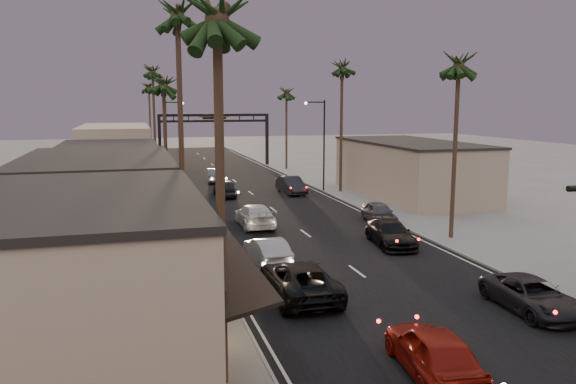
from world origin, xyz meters
TOP-DOWN VIEW (x-y plane):
  - ground at (0.00, 40.00)m, footprint 200.00×200.00m
  - road at (0.00, 45.00)m, footprint 14.00×120.00m
  - sidewalk_left at (-9.50, 52.00)m, footprint 5.00×92.00m
  - sidewalk_right at (9.50, 52.00)m, footprint 5.00×92.00m
  - storefront_near at (-13.00, 12.00)m, footprint 8.00×12.00m
  - storefront_mid at (-13.00, 26.00)m, footprint 8.00×14.00m
  - storefront_far at (-13.00, 42.00)m, footprint 8.00×16.00m
  - storefront_dist at (-13.00, 65.00)m, footprint 8.00×20.00m
  - building_right at (14.00, 40.00)m, footprint 8.00×18.00m
  - arch at (0.00, 70.00)m, footprint 15.20×0.40m
  - streetlight_right at (6.92, 45.00)m, footprint 2.13×0.30m
  - streetlight_left at (-6.92, 58.00)m, footprint 2.13×0.30m
  - palm_la at (-8.60, 9.00)m, footprint 3.20×3.20m
  - palm_lb at (-8.60, 22.00)m, footprint 3.20×3.20m
  - palm_lc at (-8.60, 36.00)m, footprint 3.20×3.20m
  - palm_ld at (-8.60, 55.00)m, footprint 3.20×3.20m
  - palm_ra at (8.60, 24.00)m, footprint 3.20×3.20m
  - palm_rb at (8.60, 44.00)m, footprint 3.20×3.20m
  - palm_rc at (8.60, 64.00)m, footprint 3.20×3.20m
  - palm_far at (-8.30, 78.00)m, footprint 3.20×3.20m
  - oncoming_red at (-2.01, 7.86)m, footprint 2.53×5.07m
  - oncoming_pickup at (-4.02, 16.07)m, footprint 2.87×6.01m
  - oncoming_silver at (-4.19, 21.57)m, footprint 1.84×4.62m
  - oncoming_white at (-2.82, 31.07)m, footprint 2.24×5.51m
  - oncoming_dgrey at (-2.78, 44.47)m, footprint 2.24×4.96m
  - oncoming_grey_far at (-2.19, 54.38)m, footprint 2.28×4.98m
  - curbside_near at (4.90, 11.77)m, footprint 2.50×5.09m
  - curbside_black at (4.10, 23.57)m, footprint 2.78×5.46m
  - curbside_grey at (6.20, 29.80)m, footprint 2.28×4.61m
  - curbside_far at (3.73, 44.57)m, footprint 2.00×5.12m

SIDE VIEW (x-z plane):
  - ground at x=0.00m, z-range 0.00..0.00m
  - road at x=0.00m, z-range -0.01..0.01m
  - sidewalk_left at x=-9.50m, z-range 0.00..0.12m
  - sidewalk_right at x=9.50m, z-range 0.00..0.12m
  - curbside_near at x=4.90m, z-range 0.00..1.39m
  - oncoming_silver at x=-4.19m, z-range 0.00..1.49m
  - curbside_grey at x=6.20m, z-range 0.00..1.51m
  - curbside_black at x=4.10m, z-range 0.00..1.52m
  - oncoming_grey_far at x=-2.19m, z-range 0.00..1.58m
  - oncoming_white at x=-2.82m, z-range 0.00..1.60m
  - oncoming_dgrey at x=-2.78m, z-range 0.00..1.65m
  - oncoming_pickup at x=-4.02m, z-range 0.00..1.65m
  - curbside_far at x=3.73m, z-range 0.00..1.66m
  - oncoming_red at x=-2.01m, z-range 0.00..1.66m
  - storefront_far at x=-13.00m, z-range 0.00..5.00m
  - building_right at x=14.00m, z-range 0.00..5.00m
  - storefront_near at x=-13.00m, z-range 0.00..5.50m
  - storefront_mid at x=-13.00m, z-range 0.00..5.50m
  - storefront_dist at x=-13.00m, z-range 0.00..6.00m
  - streetlight_right at x=6.92m, z-range 0.83..9.83m
  - streetlight_left at x=-6.92m, z-range 0.83..9.83m
  - arch at x=0.00m, z-range 1.90..9.17m
  - palm_lc at x=-8.60m, z-range 4.37..16.57m
  - palm_rc at x=8.60m, z-range 4.37..16.57m
  - palm_la at x=-8.60m, z-range 4.84..18.04m
  - palm_ra at x=8.60m, z-range 4.84..18.04m
  - palm_far at x=-8.30m, z-range 4.84..18.04m
  - palm_ld at x=-8.60m, z-range 5.32..19.52m
  - palm_rb at x=8.60m, z-range 5.32..19.52m
  - palm_lb at x=-8.60m, z-range 5.79..20.99m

